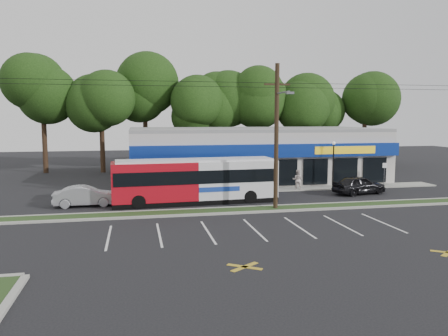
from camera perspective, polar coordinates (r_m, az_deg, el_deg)
ground at (r=29.02m, az=1.68°, el=-6.09°), size 120.00×120.00×0.00m
grass_strip at (r=29.96m, az=1.24°, el=-5.56°), size 40.00×1.60×0.12m
curb_south at (r=29.15m, az=1.61°, el=-5.89°), size 40.00×0.25×0.14m
curb_north at (r=30.77m, az=0.89°, el=-5.22°), size 40.00×0.25×0.14m
sidewalk at (r=38.84m, az=5.84°, el=-2.80°), size 32.00×2.20×0.10m
strip_mall at (r=45.25m, az=3.88°, el=1.87°), size 25.00×12.55×5.30m
utility_pole at (r=29.99m, az=6.60°, el=4.72°), size 50.00×2.77×10.00m
lamp_post at (r=40.52m, az=14.10°, el=1.16°), size 0.30×0.30×4.25m
sign_post at (r=42.83m, az=20.23°, el=-0.26°), size 0.45×0.10×2.23m
tree_line at (r=54.61m, az=-0.46°, el=8.75°), size 46.76×6.76×11.83m
metrobus at (r=32.69m, az=-3.71°, el=-1.54°), size 12.40×3.18×3.31m
car_dark at (r=38.18m, az=17.22°, el=-2.11°), size 4.86×2.71×1.56m
car_silver at (r=33.12m, az=-17.65°, el=-3.51°), size 4.54×1.76×1.47m
pedestrian_a at (r=35.39m, az=4.75°, el=-2.27°), size 0.67×0.44×1.85m
pedestrian_b at (r=39.06m, az=9.57°, el=-1.53°), size 1.10×1.02×1.82m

